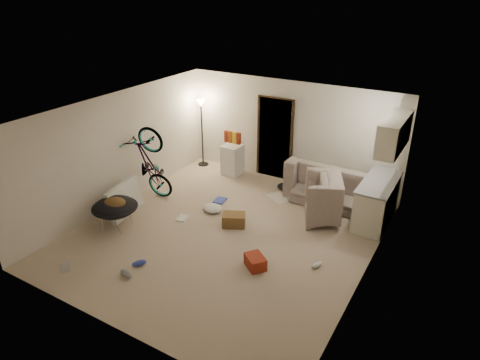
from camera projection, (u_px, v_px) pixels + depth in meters
The scene contains 37 objects.
floor at pixel (226, 234), 8.58m from camera, with size 5.50×6.00×0.02m, color #BFAA93.
ceiling at pixel (224, 112), 7.51m from camera, with size 5.50×6.00×0.02m, color white.
wall_back at pixel (291, 132), 10.39m from camera, with size 5.50×0.02×2.50m, color silver.
wall_front at pixel (105, 258), 5.70m from camera, with size 5.50×0.02×2.50m, color silver.
wall_left at pixel (118, 150), 9.31m from camera, with size 0.02×6.00×2.50m, color silver.
wall_right at pixel (372, 214), 6.78m from camera, with size 0.02×6.00×2.50m, color silver.
doorway at pixel (275, 139), 10.64m from camera, with size 0.85×0.10×2.04m, color black.
door_trim at pixel (275, 139), 10.62m from camera, with size 0.97×0.04×2.10m, color #2F2010.
floor_lamp at pixel (201, 119), 11.18m from camera, with size 0.28×0.28×1.81m.
kitchen_counter at pixel (377, 202), 8.84m from camera, with size 0.60×1.50×0.88m, color beige.
counter_top at pixel (380, 182), 8.64m from camera, with size 0.64×1.54×0.04m, color gray.
kitchen_uppers at pixel (394, 134), 8.14m from camera, with size 0.38×1.40×0.65m, color beige.
sofa at pixel (336, 188), 9.70m from camera, with size 2.25×0.88×0.66m, color #3E463E.
armchair at pixel (340, 204), 8.93m from camera, with size 1.09×0.95×0.71m, color #3E463E.
bicycle at pixel (151, 179), 9.78m from camera, with size 0.63×1.82×0.95m, color black.
book_asset at pixel (61, 273), 7.40m from camera, with size 0.16×0.21×0.02m, color maroon.
mini_fridge at pixel (232, 160), 11.04m from camera, with size 0.46×0.46×0.78m, color white.
snack_box_0 at pixel (226, 136), 10.86m from camera, with size 0.10×0.07×0.30m, color maroon.
snack_box_1 at pixel (230, 137), 10.80m from camera, with size 0.10×0.07×0.30m, color #BA5417.
snack_box_2 at pixel (235, 138), 10.75m from camera, with size 0.10×0.07×0.30m, color yellow.
snack_box_3 at pixel (239, 139), 10.69m from camera, with size 0.10×0.07×0.30m, color maroon.
saucer_chair at pixel (115, 211), 8.62m from camera, with size 0.91×0.91×0.65m.
hoodie at pixel (115, 204), 8.49m from camera, with size 0.48×0.40×0.22m, color brown.
sofa_drape at pixel (298, 171), 10.04m from camera, with size 0.56×0.46×0.28m, color black.
tv_box at pixel (124, 199), 9.15m from camera, with size 0.13×1.05×0.69m, color silver.
drink_case_a at pixel (234, 220), 8.79m from camera, with size 0.46×0.33×0.26m, color brown.
drink_case_b at pixel (255, 262), 7.52m from camera, with size 0.39×0.29×0.23m, color maroon.
juicer at pixel (235, 217), 8.96m from camera, with size 0.17×0.17×0.24m.
newspaper at pixel (279, 198), 9.96m from camera, with size 0.42×0.55×0.01m, color beige.
book_blue at pixel (220, 200), 9.81m from camera, with size 0.23×0.32×0.03m, color #3144B2.
book_white at pixel (182, 218), 9.09m from camera, with size 0.21×0.27×0.03m, color silver.
shoe_1 at pixel (291, 200), 9.76m from camera, with size 0.25×0.10×0.09m, color slate.
shoe_2 at pixel (139, 263), 7.59m from camera, with size 0.27×0.11×0.10m, color #3144B2.
shoe_3 at pixel (126, 274), 7.31m from camera, with size 0.28×0.12×0.10m, color slate.
shoe_4 at pixel (317, 265), 7.55m from camera, with size 0.24×0.10×0.09m, color white.
clothes_lump_b at pixel (286, 187), 10.35m from camera, with size 0.44×0.38×0.13m, color black.
clothes_lump_c at pixel (212, 208), 9.37m from camera, with size 0.45×0.39×0.14m, color silver.
Camera 1 is at (3.93, -6.16, 4.63)m, focal length 32.00 mm.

